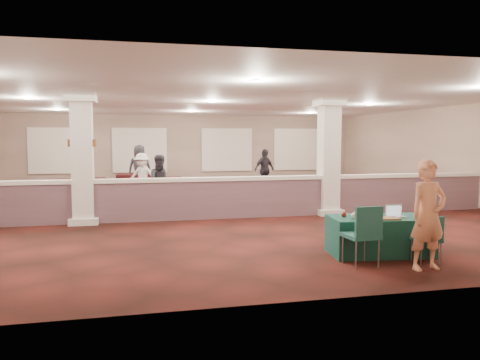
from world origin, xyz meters
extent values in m
plane|color=#451511|center=(0.00, 0.00, 0.00)|extent=(16.00, 16.00, 0.00)
cube|color=#7D6556|center=(0.00, 8.00, 1.60)|extent=(16.00, 0.04, 3.20)
cube|color=#7D6556|center=(0.00, -8.00, 1.60)|extent=(16.00, 0.04, 3.20)
cube|color=#7D6556|center=(8.00, 0.00, 1.60)|extent=(0.04, 16.00, 3.20)
cube|color=silver|center=(0.00, 0.00, 3.20)|extent=(16.00, 16.00, 0.02)
cube|color=brown|center=(0.00, -1.50, 0.50)|extent=(15.60, 0.20, 1.00)
cube|color=beige|center=(0.00, -1.50, 1.05)|extent=(15.60, 0.28, 0.10)
cube|color=silver|center=(-3.50, -1.50, 1.60)|extent=(0.50, 0.50, 3.20)
cube|color=silver|center=(-3.50, -1.50, 0.08)|extent=(0.70, 0.70, 0.16)
cube|color=silver|center=(-3.50, -1.50, 3.10)|extent=(0.72, 0.72, 0.20)
cube|color=silver|center=(3.00, -1.50, 1.60)|extent=(0.50, 0.50, 3.20)
cube|color=silver|center=(3.00, -1.50, 0.08)|extent=(0.70, 0.70, 0.16)
cube|color=silver|center=(3.00, -1.50, 3.10)|extent=(0.72, 0.72, 0.20)
cylinder|color=brown|center=(-3.78, -1.50, 2.00)|extent=(0.12, 0.12, 0.18)
cylinder|color=white|center=(-3.78, -1.50, 2.00)|extent=(0.09, 0.09, 0.10)
cylinder|color=brown|center=(-3.22, -1.50, 2.00)|extent=(0.12, 0.12, 0.18)
cylinder|color=white|center=(-3.22, -1.50, 2.00)|extent=(0.09, 0.09, 0.10)
cube|color=#0E3432|center=(2.07, -5.96, 0.34)|extent=(1.88, 1.10, 0.69)
cube|color=#1B4F41|center=(2.55, -6.67, 0.40)|extent=(0.45, 0.45, 0.05)
cube|color=#1B4F41|center=(2.53, -6.85, 0.62)|extent=(0.39, 0.09, 0.39)
cylinder|color=gray|center=(2.36, -6.81, 0.19)|extent=(0.02, 0.02, 0.37)
cylinder|color=gray|center=(2.70, -6.85, 0.19)|extent=(0.02, 0.02, 0.37)
cylinder|color=gray|center=(2.40, -6.48, 0.19)|extent=(0.02, 0.02, 0.37)
cylinder|color=gray|center=(2.73, -6.52, 0.19)|extent=(0.02, 0.02, 0.37)
cube|color=#1B4F41|center=(1.38, -6.57, 0.50)|extent=(0.55, 0.55, 0.07)
cube|color=#1B4F41|center=(1.40, -6.80, 0.78)|extent=(0.49, 0.09, 0.49)
cylinder|color=gray|center=(1.19, -6.80, 0.23)|extent=(0.03, 0.03, 0.47)
cylinder|color=gray|center=(1.61, -6.76, 0.23)|extent=(0.03, 0.03, 0.47)
cylinder|color=gray|center=(1.16, -6.38, 0.23)|extent=(0.03, 0.03, 0.47)
cylinder|color=gray|center=(1.58, -6.35, 0.23)|extent=(0.03, 0.03, 0.47)
imported|color=#DC855F|center=(2.31, -7.03, 0.89)|extent=(0.67, 0.48, 1.77)
cube|color=black|center=(-1.49, 3.00, 0.37)|extent=(1.96, 1.19, 0.75)
cube|color=black|center=(4.79, 0.84, 0.38)|extent=(2.00, 1.18, 0.77)
cube|color=black|center=(-4.12, 3.58, 0.36)|extent=(1.93, 1.26, 0.72)
cube|color=black|center=(-2.00, 4.91, 0.37)|extent=(1.89, 1.03, 0.75)
cube|color=black|center=(6.07, 3.20, 0.36)|extent=(1.90, 1.23, 0.71)
imported|color=black|center=(-1.50, 0.20, 0.82)|extent=(0.84, 0.54, 1.64)
imported|color=silver|center=(-2.00, 2.92, 0.81)|extent=(1.14, 0.85, 1.62)
imported|color=black|center=(2.94, 4.81, 0.85)|extent=(1.10, 0.86, 1.70)
imported|color=black|center=(-2.05, 5.07, 0.94)|extent=(0.97, 0.59, 1.88)
cube|color=silver|center=(2.35, -6.04, 0.70)|extent=(0.33, 0.25, 0.02)
cube|color=silver|center=(2.36, -5.93, 0.81)|extent=(0.31, 0.05, 0.21)
cube|color=silver|center=(2.36, -5.94, 0.79)|extent=(0.28, 0.04, 0.18)
cube|color=#C06A1E|center=(2.09, -6.20, 0.70)|extent=(0.41, 0.33, 0.03)
sphere|color=beige|center=(1.55, -5.99, 0.74)|extent=(0.10, 0.10, 0.10)
sphere|color=#5A1C12|center=(1.42, -5.84, 0.73)|extent=(0.09, 0.09, 0.09)
sphere|color=#4D4D52|center=(1.66, -5.80, 0.74)|extent=(0.10, 0.10, 0.10)
cube|color=red|center=(2.65, -6.30, 0.69)|extent=(0.12, 0.04, 0.01)
camera|label=1|loc=(-2.26, -13.58, 2.10)|focal=35.00mm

